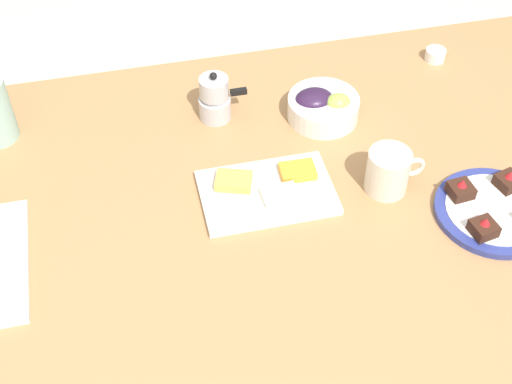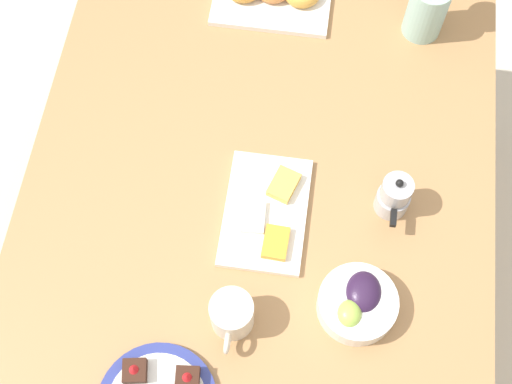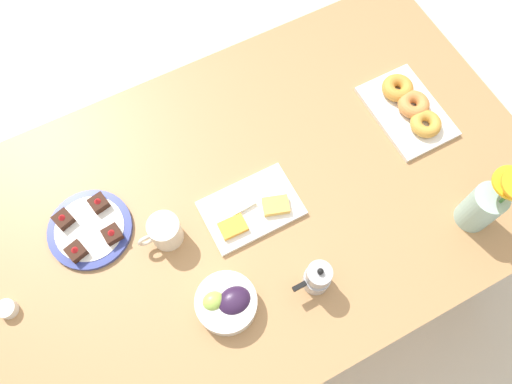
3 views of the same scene
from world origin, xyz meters
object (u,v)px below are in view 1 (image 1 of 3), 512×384
object	(u,v)px
cheese_platter	(267,190)
dessert_plate	(494,210)
jam_cup_honey	(435,54)
grape_bowl	(322,106)
moka_pot	(215,99)
dining_table	(256,235)
coffee_mug	(389,171)

from	to	relation	value
cheese_platter	dessert_plate	world-z (taller)	dessert_plate
cheese_platter	jam_cup_honey	xyz separation A→B (m)	(0.50, 0.34, 0.01)
jam_cup_honey	dessert_plate	distance (m)	0.50
grape_bowl	moka_pot	distance (m)	0.23
cheese_platter	moka_pot	xyz separation A→B (m)	(-0.05, 0.25, 0.04)
dining_table	grape_bowl	distance (m)	0.32
grape_bowl	cheese_platter	world-z (taller)	grape_bowl
jam_cup_honey	moka_pot	bearing A→B (deg)	-170.92
moka_pot	grape_bowl	bearing A→B (deg)	-13.21
dessert_plate	cheese_platter	bearing A→B (deg)	159.76
coffee_mug	jam_cup_honey	bearing A→B (deg)	55.07
jam_cup_honey	moka_pot	xyz separation A→B (m)	(-0.55, -0.09, 0.03)
dining_table	jam_cup_honey	bearing A→B (deg)	34.99
coffee_mug	cheese_platter	xyz separation A→B (m)	(-0.23, 0.04, -0.04)
cheese_platter	coffee_mug	bearing A→B (deg)	-9.03
dessert_plate	moka_pot	size ratio (longest dim) A/B	1.90
coffee_mug	jam_cup_honey	distance (m)	0.46
dessert_plate	moka_pot	world-z (taller)	moka_pot
coffee_mug	cheese_platter	bearing A→B (deg)	170.97
grape_bowl	cheese_platter	bearing A→B (deg)	-130.81
grape_bowl	dessert_plate	world-z (taller)	grape_bowl
dining_table	moka_pot	distance (m)	0.31
coffee_mug	moka_pot	bearing A→B (deg)	134.82
grape_bowl	cheese_platter	size ratio (longest dim) A/B	0.60
dessert_plate	coffee_mug	bearing A→B (deg)	147.08
grape_bowl	moka_pot	xyz separation A→B (m)	(-0.23, 0.05, 0.02)
dining_table	grape_bowl	world-z (taller)	grape_bowl
dining_table	grape_bowl	xyz separation A→B (m)	(0.20, 0.23, 0.12)
coffee_mug	cheese_platter	size ratio (longest dim) A/B	0.46
coffee_mug	moka_pot	distance (m)	0.41
coffee_mug	moka_pot	size ratio (longest dim) A/B	1.00
dining_table	coffee_mug	xyz separation A→B (m)	(0.26, -0.01, 0.13)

